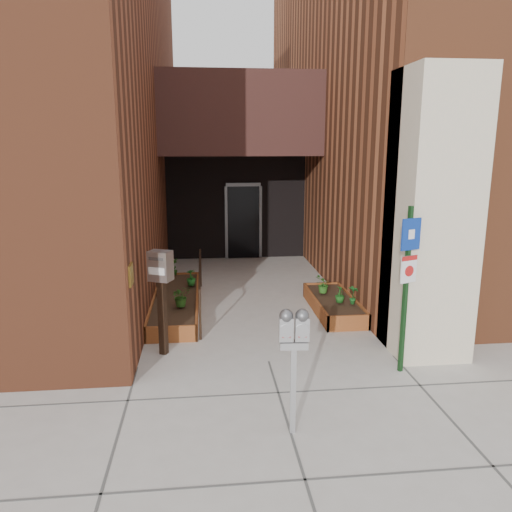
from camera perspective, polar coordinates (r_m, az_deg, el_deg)
name	(u,v)px	position (r m, az deg, el deg)	size (l,w,h in m)	color
ground	(269,362)	(7.89, 1.46, -11.97)	(80.00, 80.00, 0.00)	#9E9991
architecture	(229,79)	(14.12, -3.07, 19.56)	(20.00, 14.60, 10.00)	brown
planter_left	(176,303)	(10.32, -9.12, -5.29)	(0.90, 3.60, 0.30)	brown
planter_right	(334,305)	(10.16, 8.85, -5.58)	(0.80, 2.20, 0.30)	brown
handrail	(200,274)	(10.08, -6.42, -2.00)	(0.04, 3.34, 0.90)	black
parking_meter	(294,338)	(5.67, 4.36, -9.34)	(0.34, 0.17, 1.51)	#A4A4A6
sign_post	(407,273)	(7.38, 16.93, -1.83)	(0.32, 0.14, 2.46)	#123214
payment_dropbox	(161,281)	(7.89, -10.80, -2.78)	(0.41, 0.36, 1.69)	black
shrub_left_a	(181,296)	(9.50, -8.55, -4.55)	(0.36, 0.36, 0.40)	#255217
shrub_left_b	(161,285)	(10.33, -10.83, -3.24)	(0.21, 0.21, 0.39)	#1B5618
shrub_left_c	(191,277)	(10.86, -7.43, -2.42)	(0.20, 0.20, 0.36)	#1A5C1B
shrub_left_d	(174,267)	(11.77, -9.30, -1.21)	(0.21, 0.21, 0.39)	#1E4E16
shrub_right_a	(340,294)	(9.76, 9.57, -4.33)	(0.18, 0.18, 0.33)	#195017
shrub_right_b	(353,295)	(9.69, 11.05, -4.36)	(0.20, 0.20, 0.38)	#1B6121
shrub_right_c	(323,285)	(10.31, 7.69, -3.26)	(0.32, 0.32, 0.35)	#2A611B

